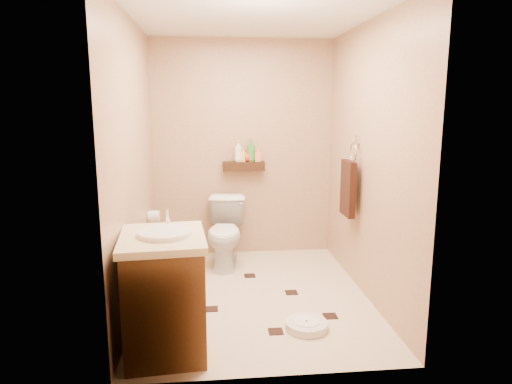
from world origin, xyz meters
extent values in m
plane|color=beige|center=(0.00, 0.00, 0.00)|extent=(2.50, 2.50, 0.00)
cube|color=tan|center=(0.00, 1.25, 1.20)|extent=(2.00, 0.04, 2.40)
cube|color=tan|center=(0.00, -1.25, 1.20)|extent=(2.00, 0.04, 2.40)
cube|color=tan|center=(-1.00, 0.00, 1.20)|extent=(0.04, 2.50, 2.40)
cube|color=tan|center=(1.00, 0.00, 1.20)|extent=(0.04, 2.50, 2.40)
cube|color=silver|center=(0.00, 0.00, 2.40)|extent=(2.00, 2.50, 0.02)
cube|color=#341B0E|center=(0.00, 1.17, 1.02)|extent=(0.46, 0.14, 0.10)
cube|color=black|center=(-0.38, -0.25, 0.00)|extent=(0.11, 0.11, 0.01)
cube|color=black|center=(0.35, 0.03, 0.00)|extent=(0.11, 0.11, 0.01)
cube|color=black|center=(0.10, -0.68, 0.00)|extent=(0.11, 0.11, 0.01)
cube|color=black|center=(-0.53, 0.54, 0.00)|extent=(0.11, 0.11, 0.01)
cube|color=black|center=(0.58, -0.47, 0.00)|extent=(0.11, 0.11, 0.01)
cube|color=black|center=(0.00, 0.48, 0.00)|extent=(0.11, 0.11, 0.01)
imported|color=white|center=(-0.22, 0.83, 0.36)|extent=(0.47, 0.74, 0.71)
cube|color=brown|center=(-0.70, -0.85, 0.39)|extent=(0.57, 0.68, 0.78)
cube|color=beige|center=(-0.70, -0.85, 0.81)|extent=(0.62, 0.73, 0.05)
cylinder|color=silver|center=(-0.68, -0.85, 0.84)|extent=(0.36, 0.36, 0.05)
cylinder|color=silver|center=(-0.68, -0.63, 0.90)|extent=(0.03, 0.03, 0.12)
cylinder|color=silver|center=(0.34, -0.66, 0.03)|extent=(0.33, 0.33, 0.06)
cylinder|color=white|center=(0.34, -0.66, 0.06)|extent=(0.19, 0.19, 0.01)
cylinder|color=#196666|center=(-0.82, 0.64, 0.06)|extent=(0.10, 0.10, 0.11)
cylinder|color=silver|center=(-0.82, 0.64, 0.26)|extent=(0.02, 0.02, 0.32)
sphere|color=silver|center=(-0.82, 0.64, 0.41)|extent=(0.07, 0.07, 0.07)
cube|color=silver|center=(0.98, 0.25, 1.38)|extent=(0.03, 0.06, 0.08)
torus|color=silver|center=(0.95, 0.25, 1.26)|extent=(0.02, 0.19, 0.19)
cube|color=#341A0F|center=(0.91, 0.25, 0.92)|extent=(0.06, 0.30, 0.52)
cylinder|color=silver|center=(-0.94, 0.65, 0.60)|extent=(0.11, 0.11, 0.11)
cylinder|color=silver|center=(-0.98, 0.65, 0.66)|extent=(0.04, 0.02, 0.02)
imported|color=silver|center=(-0.06, 1.17, 1.19)|extent=(0.12, 0.12, 0.24)
imported|color=gold|center=(0.00, 1.17, 1.14)|extent=(0.09, 0.09, 0.15)
imported|color=red|center=(0.04, 1.17, 1.14)|extent=(0.14, 0.14, 0.13)
imported|color=#2D842C|center=(0.08, 1.17, 1.19)|extent=(0.12, 0.12, 0.25)
imported|color=#EE754F|center=(0.16, 1.17, 1.15)|extent=(0.08, 0.07, 0.15)
camera|label=1|loc=(-0.37, -3.84, 1.69)|focal=32.00mm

